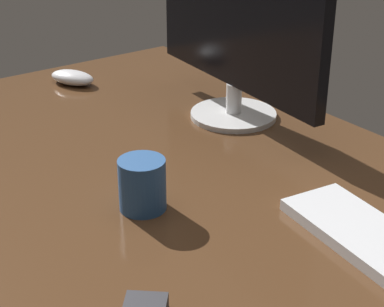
# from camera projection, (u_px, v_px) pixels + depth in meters

# --- Properties ---
(desk) EXTENTS (1.40, 0.84, 0.02)m
(desk) POSITION_uv_depth(u_px,v_px,m) (186.00, 186.00, 1.08)
(desk) COLOR #4C301C
(desk) RESTS_ON ground
(monitor) EXTENTS (0.52, 0.18, 0.40)m
(monitor) POSITION_uv_depth(u_px,v_px,m) (236.00, 16.00, 1.24)
(monitor) COLOR silver
(monitor) RESTS_ON desk
(computer_mouse) EXTENTS (0.13, 0.11, 0.03)m
(computer_mouse) POSITION_uv_depth(u_px,v_px,m) (72.00, 78.00, 1.52)
(computer_mouse) COLOR silver
(computer_mouse) RESTS_ON desk
(coffee_mug) EXTENTS (0.07, 0.07, 0.08)m
(coffee_mug) POSITION_uv_depth(u_px,v_px,m) (142.00, 185.00, 0.98)
(coffee_mug) COLOR #28518C
(coffee_mug) RESTS_ON desk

